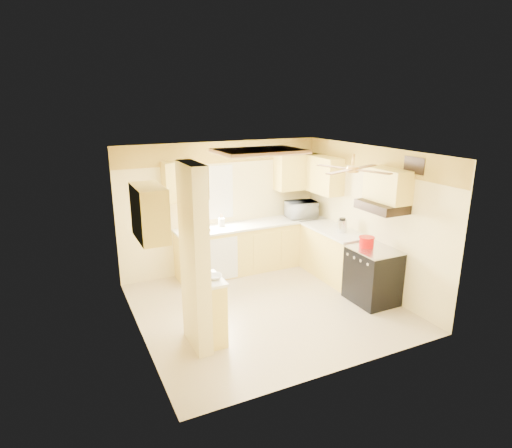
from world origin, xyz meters
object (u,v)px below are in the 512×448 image
kettle (342,226)px  stove (373,275)px  dutch_oven (367,242)px  bowl (214,277)px  microwave (301,209)px

kettle → stove: bearing=-92.5°
stove → kettle: size_ratio=3.53×
stove → dutch_oven: bearing=104.9°
bowl → dutch_oven: size_ratio=0.81×
stove → kettle: kettle is taller
stove → kettle: 1.11m
dutch_oven → stove: bearing=-75.1°
microwave → bowl: microwave is taller
dutch_oven → kettle: (0.08, 0.77, 0.06)m
microwave → kettle: 1.20m
bowl → kettle: 2.97m
bowl → dutch_oven: bearing=4.1°
dutch_oven → kettle: bearing=83.9°
microwave → kettle: microwave is taller
dutch_oven → kettle: size_ratio=0.99×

